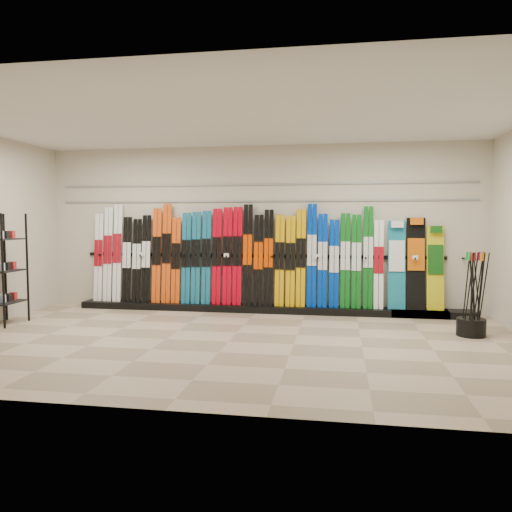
# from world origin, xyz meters

# --- Properties ---
(floor) EXTENTS (8.00, 8.00, 0.00)m
(floor) POSITION_xyz_m (0.00, 0.00, 0.00)
(floor) COLOR gray
(floor) RESTS_ON ground
(back_wall) EXTENTS (8.00, 0.00, 8.00)m
(back_wall) POSITION_xyz_m (0.00, 2.50, 1.50)
(back_wall) COLOR beige
(back_wall) RESTS_ON floor
(ceiling) EXTENTS (8.00, 8.00, 0.00)m
(ceiling) POSITION_xyz_m (0.00, 0.00, 3.00)
(ceiling) COLOR silver
(ceiling) RESTS_ON back_wall
(ski_rack_base) EXTENTS (8.00, 0.40, 0.12)m
(ski_rack_base) POSITION_xyz_m (0.22, 2.28, 0.06)
(ski_rack_base) COLOR black
(ski_rack_base) RESTS_ON floor
(skis) EXTENTS (5.37, 0.20, 1.84)m
(skis) POSITION_xyz_m (-0.47, 2.32, 0.97)
(skis) COLOR white
(skis) RESTS_ON ski_rack_base
(snowboards) EXTENTS (0.93, 0.24, 1.58)m
(snowboards) POSITION_xyz_m (2.76, 2.36, 0.88)
(snowboards) COLOR #14728C
(snowboards) RESTS_ON ski_rack_base
(accessory_rack) EXTENTS (0.40, 0.60, 1.76)m
(accessory_rack) POSITION_xyz_m (-3.75, 0.55, 0.88)
(accessory_rack) COLOR black
(accessory_rack) RESTS_ON floor
(pole_bin) EXTENTS (0.40, 0.40, 0.25)m
(pole_bin) POSITION_xyz_m (3.34, 0.91, 0.12)
(pole_bin) COLOR black
(pole_bin) RESTS_ON floor
(ski_poles) EXTENTS (0.34, 0.32, 1.18)m
(ski_poles) POSITION_xyz_m (3.36, 0.88, 0.61)
(ski_poles) COLOR black
(ski_poles) RESTS_ON pole_bin
(slatwall_rail_0) EXTENTS (7.60, 0.02, 0.03)m
(slatwall_rail_0) POSITION_xyz_m (0.00, 2.48, 2.00)
(slatwall_rail_0) COLOR gray
(slatwall_rail_0) RESTS_ON back_wall
(slatwall_rail_1) EXTENTS (7.60, 0.02, 0.03)m
(slatwall_rail_1) POSITION_xyz_m (0.00, 2.48, 2.30)
(slatwall_rail_1) COLOR gray
(slatwall_rail_1) RESTS_ON back_wall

